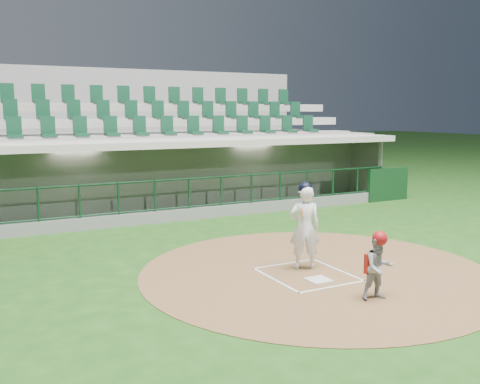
{
  "coord_description": "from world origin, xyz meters",
  "views": [
    {
      "loc": [
        -5.94,
        -8.85,
        3.25
      ],
      "look_at": [
        -0.01,
        2.6,
        1.3
      ],
      "focal_mm": 40.0,
      "sensor_mm": 36.0,
      "label": 1
    }
  ],
  "objects": [
    {
      "name": "seating_deck",
      "position": [
        0.0,
        10.91,
        1.42
      ],
      "size": [
        17.0,
        6.72,
        5.15
      ],
      "color": "gray",
      "rests_on": "ground"
    },
    {
      "name": "dugout_structure",
      "position": [
        0.1,
        7.81,
        0.96
      ],
      "size": [
        16.4,
        3.7,
        3.0
      ],
      "color": "slate",
      "rests_on": "ground"
    },
    {
      "name": "dirt_circle",
      "position": [
        0.3,
        -0.2,
        0.01
      ],
      "size": [
        7.2,
        7.2,
        0.01
      ],
      "primitive_type": "cylinder",
      "color": "brown",
      "rests_on": "ground"
    },
    {
      "name": "home_plate",
      "position": [
        0.0,
        -0.7,
        0.02
      ],
      "size": [
        0.43,
        0.43,
        0.02
      ],
      "primitive_type": "cube",
      "color": "silver",
      "rests_on": "dirt_circle"
    },
    {
      "name": "batter",
      "position": [
        0.19,
        0.09,
        0.92
      ],
      "size": [
        0.91,
        0.96,
        1.82
      ],
      "color": "white",
      "rests_on": "dirt_circle"
    },
    {
      "name": "batter_box_chalk",
      "position": [
        0.0,
        -0.3,
        0.02
      ],
      "size": [
        1.55,
        1.8,
        0.01
      ],
      "color": "white",
      "rests_on": "ground"
    },
    {
      "name": "ground",
      "position": [
        0.0,
        0.0,
        0.0
      ],
      "size": [
        120.0,
        120.0,
        0.0
      ],
      "primitive_type": "plane",
      "color": "#1B4513",
      "rests_on": "ground"
    },
    {
      "name": "catcher",
      "position": [
        0.29,
        -2.02,
        0.61
      ],
      "size": [
        0.62,
        0.52,
        1.21
      ],
      "color": "#99999E",
      "rests_on": "dirt_circle"
    }
  ]
}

